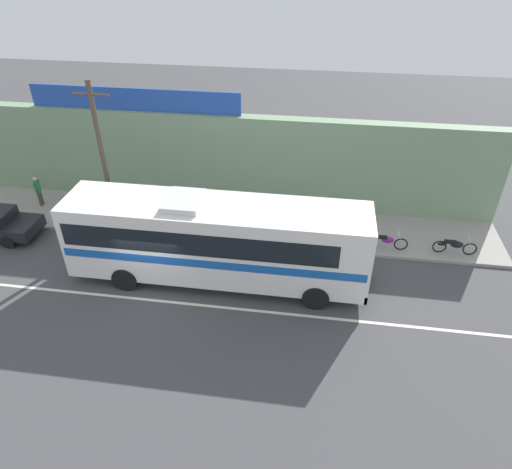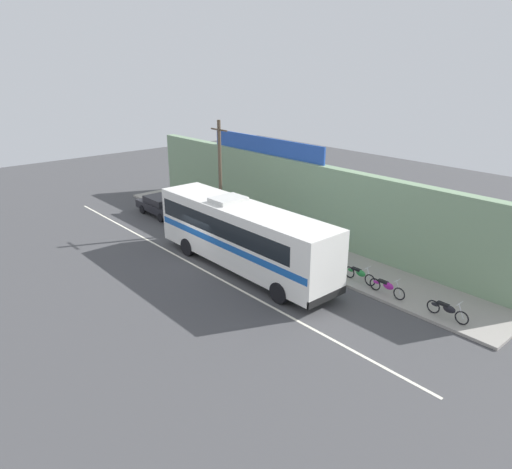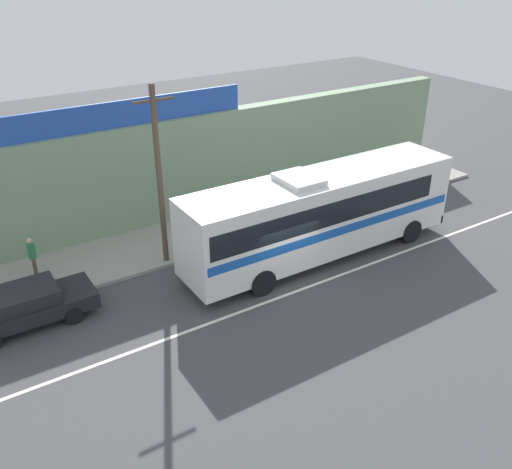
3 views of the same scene
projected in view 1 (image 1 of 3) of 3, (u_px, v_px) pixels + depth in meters
The scene contains 11 objects.
ground_plane at pixel (155, 287), 19.13m from camera, with size 70.00×70.00×0.00m, color #444447.
sidewalk_slab at pixel (189, 219), 23.36m from camera, with size 30.00×3.60×0.14m, color gray.
storefront_facade at pixel (196, 159), 23.82m from camera, with size 30.00×0.70×4.80m, color gray.
storefront_billboard at pixel (134, 99), 22.53m from camera, with size 10.60×0.12×1.10m, color #234CAD.
road_center_stripe at pixel (149, 300), 18.47m from camera, with size 30.00×0.14×0.01m, color silver.
intercity_bus at pixel (214, 238), 18.44m from camera, with size 12.02×2.68×3.78m.
utility_pole at pixel (103, 159), 20.46m from camera, with size 1.60×0.22×7.13m.
motorcycle_green at pixel (346, 235), 21.28m from camera, with size 1.88×0.56×0.94m.
motorcycle_red at pixel (385, 241), 20.91m from camera, with size 1.96×0.56×0.94m.
motorcycle_orange at pixel (454, 246), 20.60m from camera, with size 1.92×0.56×0.94m.
pedestrian_far_left at pixel (38, 189), 23.87m from camera, with size 0.30×0.48×1.64m.
Camera 1 is at (6.25, -13.90, 12.47)m, focal length 32.57 mm.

